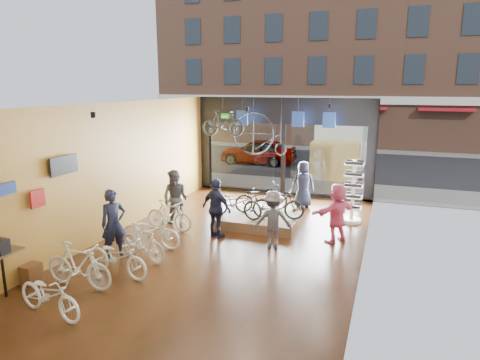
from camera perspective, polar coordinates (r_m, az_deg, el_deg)
The scene contains 36 objects.
ground_plane at distance 11.82m, azimuth -1.43°, elevation -8.75°, with size 7.00×12.00×0.04m, color black.
ceiling at distance 11.02m, azimuth -1.55°, elevation 10.20°, with size 7.00×12.00×0.04m, color black.
wall_left at distance 12.92m, azimuth -16.22°, elevation 1.48°, with size 0.04×12.00×3.80m, color #B58324.
wall_right at distance 10.55m, azimuth 16.66°, elevation -0.98°, with size 0.04×12.00×3.80m, color beige.
wall_back at distance 6.28m, azimuth -21.95°, elevation -10.67°, with size 7.00×0.04×3.80m, color beige.
storefront at distance 16.91m, azimuth 5.83°, elevation 4.44°, with size 7.00×0.26×3.80m, color black, non-canonical shape.
exit_sign at distance 17.40m, azimuth -1.96°, elevation 8.53°, with size 0.35×0.06×0.18m, color #198C26.
street_road at distance 25.94m, azimuth 10.51°, elevation 2.86°, with size 30.00×18.00×0.02m, color black.
sidewalk_near at distance 18.40m, azimuth 6.60°, elevation -0.75°, with size 30.00×2.40×0.12m, color slate.
sidewalk_far at distance 29.84m, azimuth 11.75°, elevation 4.20°, with size 30.00×2.00×0.12m, color slate.
opposite_building at distance 32.13m, azimuth 12.98°, elevation 17.15°, with size 26.00×5.00×14.00m, color brown.
street_car at distance 23.57m, azimuth 2.45°, elevation 3.85°, with size 1.66×4.12×1.40m, color gray.
box_truck at distance 21.60m, azimuth 13.26°, elevation 4.31°, with size 2.19×6.56×2.58m, color silver, non-canonical shape.
floor_bike_0 at distance 9.04m, azimuth -24.06°, elevation -13.77°, with size 0.57×1.65×0.86m, color beige.
floor_bike_1 at distance 9.93m, azimuth -20.73°, elevation -10.59°, with size 0.48×1.69×1.01m, color beige.
floor_bike_2 at distance 10.27m, azimuth -16.06°, elevation -9.83°, with size 0.60×1.71×0.90m, color beige.
floor_bike_3 at distance 10.96m, azimuth -12.83°, elevation -8.12°, with size 0.43×1.54×0.92m, color beige.
floor_bike_4 at distance 11.75m, azimuth -11.80°, elevation -6.70°, with size 0.60×1.72×0.90m, color beige.
floor_bike_5 at distance 13.00m, azimuth -9.44°, elevation -4.65°, with size 0.44×1.54×0.93m, color beige.
display_platform at distance 13.39m, azimuth 2.68°, elevation -5.38°, with size 2.40×1.80×0.30m, color #463021.
display_bike_left at distance 13.05m, azimuth -0.57°, elevation -3.02°, with size 0.62×1.78×0.94m, color black.
display_bike_mid at distance 12.93m, azimuth 5.12°, elevation -3.20°, with size 0.44×1.57×0.94m, color black.
display_bike_right at distance 13.69m, azimuth 2.87°, elevation -2.34°, with size 0.60×1.73×0.91m, color black.
customer_0 at distance 11.22m, azimuth -16.49°, elevation -5.60°, with size 0.64×0.42×1.75m, color #161C33.
customer_1 at distance 13.15m, azimuth -8.60°, elevation -2.51°, with size 0.86×0.67×1.77m, color #3F3F44.
customer_2 at distance 12.11m, azimuth -3.14°, elevation -3.84°, with size 1.01×0.42×1.72m, color #161C33.
customer_3 at distance 11.37m, azimuth 4.40°, elevation -5.34°, with size 1.02×0.59×1.58m, color #3F3F44.
customer_4 at distance 15.32m, azimuth 8.41°, elevation -0.56°, with size 0.81×0.53×1.66m, color #161C33.
customer_5 at distance 12.09m, azimuth 12.81°, elevation -4.29°, with size 1.55×0.49×1.67m, color #CC4C72.
sunglasses_rack at distance 13.88m, azimuth 14.83°, elevation -1.49°, with size 0.59×0.49×2.01m, color white, non-canonical shape.
wall_merch at distance 10.42m, azimuth -26.63°, elevation -5.41°, with size 0.40×2.40×2.60m, color navy, non-canonical shape.
penny_farthing at distance 15.57m, azimuth 2.92°, elevation 6.02°, with size 1.96×0.06×1.57m, color black, non-canonical shape.
hung_bike at distance 15.65m, azimuth -2.33°, elevation 7.62°, with size 0.45×1.58×0.95m, color black.
jersey_left at distance 16.43m, azimuth 0.29°, elevation 8.30°, with size 0.45×0.03×0.55m, color #1E3F99.
jersey_mid at distance 15.86m, azimuth 7.73°, elevation 8.03°, with size 0.45×0.03×0.55m, color #1E3F99.
jersey_right at distance 15.66m, azimuth 11.78°, elevation 7.83°, with size 0.45×0.03×0.55m, color #1E3F99.
Camera 1 is at (3.95, -10.27, 4.28)m, focal length 32.00 mm.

